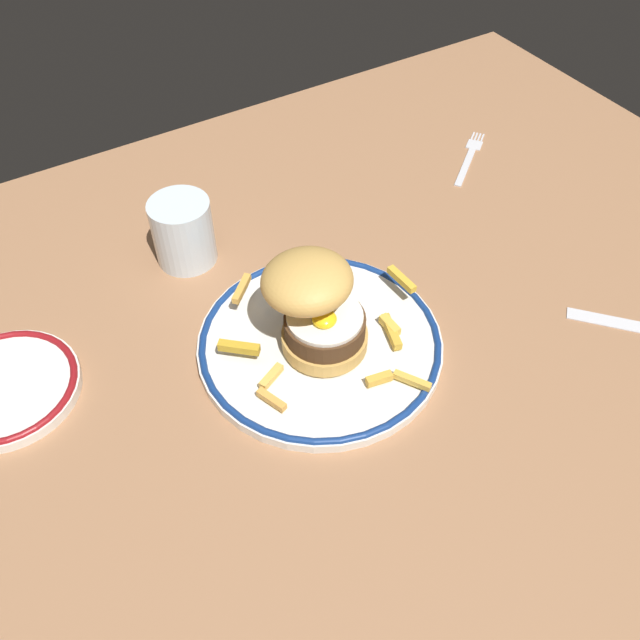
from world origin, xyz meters
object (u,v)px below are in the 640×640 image
at_px(fork, 470,156).
at_px(dinner_plate, 320,343).
at_px(burger, 316,305).
at_px(side_plate, 6,387).
at_px(water_glass, 184,235).

bearing_deg(fork, dinner_plate, -152.37).
bearing_deg(dinner_plate, burger, 161.01).
bearing_deg(side_plate, burger, -20.66).
relative_size(water_glass, side_plate, 0.55).
relative_size(burger, water_glass, 1.59).
relative_size(burger, side_plate, 0.88).
bearing_deg(side_plate, water_glass, 20.92).
xyz_separation_m(water_glass, side_plate, (-0.25, -0.10, -0.03)).
bearing_deg(burger, fork, 27.17).
distance_m(dinner_plate, side_plate, 0.34).
distance_m(burger, fork, 0.44).
height_order(burger, water_glass, burger).
bearing_deg(burger, side_plate, 159.34).
relative_size(side_plate, fork, 1.26).
height_order(water_glass, side_plate, water_glass).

